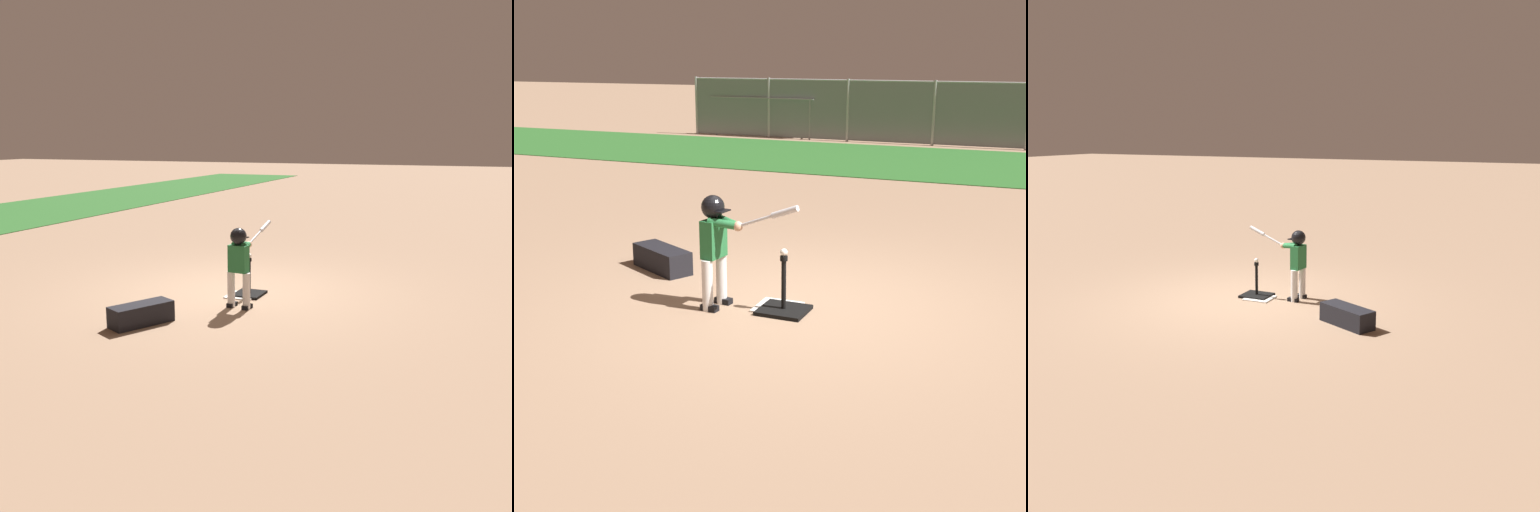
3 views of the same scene
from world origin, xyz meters
The scene contains 6 objects.
ground_plane centered at (0.00, 0.00, 0.00)m, with size 90.00×90.00×0.00m, color #93755B.
home_plate centered at (-0.21, -0.23, 0.01)m, with size 0.44×0.44×0.02m, color white.
batting_tee centered at (-0.11, -0.32, 0.07)m, with size 0.48×0.43×0.59m.
batter_child centered at (-0.79, -0.44, 0.74)m, with size 1.08×0.38×1.17m.
baseball centered at (-0.11, -0.32, 0.63)m, with size 0.07×0.07×0.07m, color white.
equipment_bag centered at (-2.00, 0.46, 0.14)m, with size 0.84×0.32×0.28m, color black.
Camera 3 is at (-4.70, 8.30, 2.78)m, focal length 42.00 mm.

